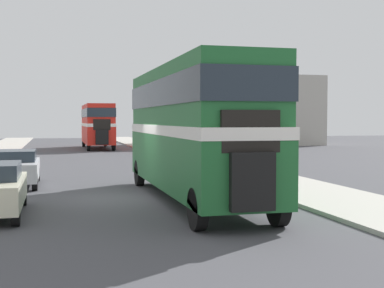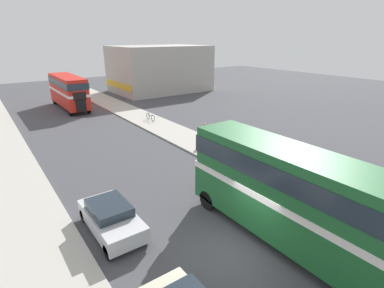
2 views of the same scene
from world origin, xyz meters
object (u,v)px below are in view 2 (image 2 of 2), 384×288
Objects in this scene: bicycle_on_pavement at (150,117)px; double_decker_bus at (298,194)px; bus_distant at (68,89)px; pedestrian_walking at (204,132)px; car_parked_mid at (111,218)px.

double_decker_bus is at bearing -102.45° from bicycle_on_pavement.
pedestrian_walking is (5.43, -20.29, -1.29)m from bus_distant.
car_parked_mid is at bearing -147.59° from pedestrian_walking.
bicycle_on_pavement is at bearing 56.27° from car_parked_mid.
bicycle_on_pavement is at bearing -65.23° from bus_distant.
bus_distant is 27.73m from car_parked_mid.
bus_distant reaches higher than pedestrian_walking.
pedestrian_walking reaches higher than car_parked_mid.
car_parked_mid is (-5.87, 5.53, -1.81)m from double_decker_bus.
car_parked_mid is (-5.38, -27.15, -1.64)m from bus_distant.
double_decker_bus is at bearing -43.32° from car_parked_mid.
bus_distant is 21.04m from pedestrian_walking.
bus_distant is at bearing 90.85° from double_decker_bus.
double_decker_bus reaches higher than pedestrian_walking.
double_decker_bus is at bearing -89.15° from bus_distant.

